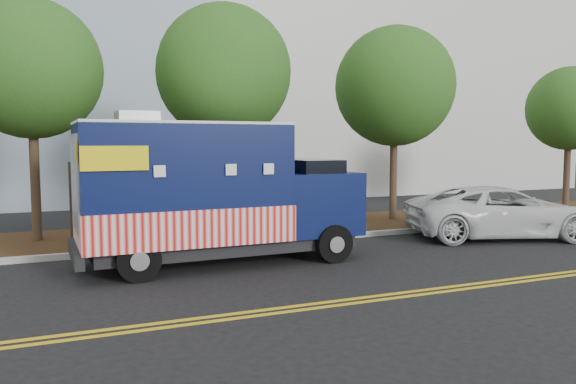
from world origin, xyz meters
name	(u,v)px	position (x,y,z in m)	size (l,w,h in m)	color
ground	(278,254)	(0.00, 0.00, 0.00)	(120.00, 120.00, 0.00)	black
curb	(259,242)	(0.00, 1.40, 0.07)	(120.00, 0.18, 0.15)	#9E9E99
mulch_strip	(236,231)	(0.00, 3.50, 0.07)	(120.00, 4.00, 0.15)	black
centerline_near	(367,297)	(0.00, -4.45, 0.01)	(120.00, 0.10, 0.01)	gold
centerline_far	(374,301)	(0.00, -4.70, 0.01)	(120.00, 0.10, 0.01)	gold
tree_a	(31,69)	(-5.75, 3.71, 4.87)	(3.82, 3.82, 6.79)	#38281C
tree_b	(224,72)	(-0.43, 3.22, 4.97)	(4.07, 4.07, 7.02)	#38281C
tree_c	(395,87)	(5.88, 3.56, 4.82)	(4.19, 4.19, 6.92)	#38281C
tree_d	(570,109)	(13.95, 3.20, 4.21)	(3.35, 3.35, 5.90)	#38281C
sign_post	(71,210)	(-4.92, 1.55, 1.20)	(0.06, 0.06, 2.40)	#473828
food_truck	(207,196)	(-1.97, -0.42, 1.61)	(6.83, 2.71, 3.56)	black
white_car	(502,212)	(7.15, -0.37, 0.78)	(2.59, 5.62, 1.56)	silver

